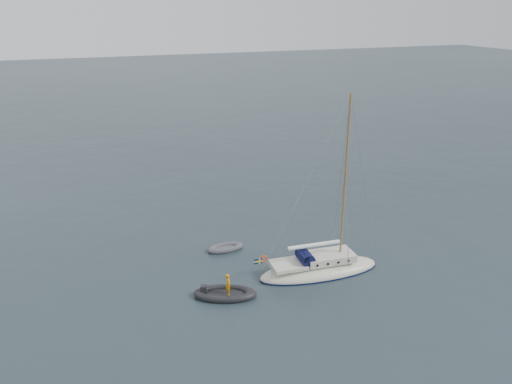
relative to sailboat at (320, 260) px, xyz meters
name	(u,v)px	position (x,y,z in m)	size (l,w,h in m)	color
ground	(294,256)	(-0.52, 2.73, -0.93)	(300.00, 300.00, 0.00)	black
sailboat	(320,260)	(0.00, 0.00, 0.00)	(8.63, 2.59, 12.29)	beige
dinghy	(225,248)	(-4.81, 5.30, -0.76)	(2.69, 1.21, 0.39)	#4E4E53
rib	(225,293)	(-6.69, -0.54, -0.69)	(3.84, 1.75, 1.57)	black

